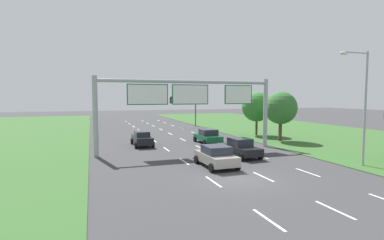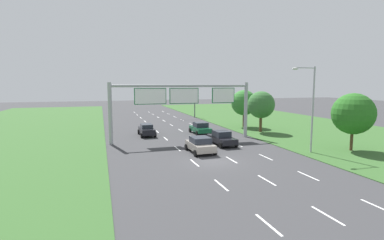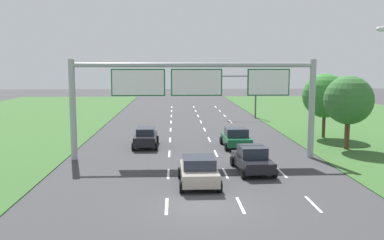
# 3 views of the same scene
# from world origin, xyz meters

# --- Properties ---
(ground_plane) EXTENTS (200.00, 200.00, 0.00)m
(ground_plane) POSITION_xyz_m (0.00, 0.00, 0.00)
(ground_plane) COLOR #38383A
(grass_verge_right) EXTENTS (24.00, 120.00, 0.06)m
(grass_verge_right) POSITION_xyz_m (21.00, 10.00, 0.03)
(grass_verge_right) COLOR #335B28
(grass_verge_right) RESTS_ON ground_plane
(lane_dashes_inner_left) EXTENTS (0.14, 68.40, 0.01)m
(lane_dashes_inner_left) POSITION_xyz_m (-1.75, 15.00, 0.00)
(lane_dashes_inner_left) COLOR white
(lane_dashes_inner_left) RESTS_ON ground_plane
(lane_dashes_inner_right) EXTENTS (0.14, 68.40, 0.01)m
(lane_dashes_inner_right) POSITION_xyz_m (1.75, 15.00, 0.00)
(lane_dashes_inner_right) COLOR white
(lane_dashes_inner_right) RESTS_ON ground_plane
(lane_dashes_slip) EXTENTS (0.14, 68.40, 0.01)m
(lane_dashes_slip) POSITION_xyz_m (5.25, 15.00, 0.00)
(lane_dashes_slip) COLOR white
(lane_dashes_slip) RESTS_ON ground_plane
(car_near_red) EXTENTS (2.28, 4.08, 1.58)m
(car_near_red) POSITION_xyz_m (-0.03, 3.57, 0.81)
(car_near_red) COLOR gray
(car_near_red) RESTS_ON ground_plane
(car_lead_silver) EXTENTS (2.30, 4.05, 1.58)m
(car_lead_silver) POSITION_xyz_m (3.61, 14.35, 0.78)
(car_lead_silver) COLOR #145633
(car_lead_silver) RESTS_ON ground_plane
(car_mid_lane) EXTENTS (1.98, 4.18, 1.55)m
(car_mid_lane) POSITION_xyz_m (-3.69, 14.90, 0.79)
(car_mid_lane) COLOR black
(car_mid_lane) RESTS_ON ground_plane
(car_far_ahead) EXTENTS (2.30, 4.48, 1.59)m
(car_far_ahead) POSITION_xyz_m (3.47, 6.44, 0.79)
(car_far_ahead) COLOR black
(car_far_ahead) RESTS_ON ground_plane
(sign_gantry) EXTENTS (17.24, 0.44, 7.00)m
(sign_gantry) POSITION_xyz_m (0.07, 10.34, 4.95)
(sign_gantry) COLOR #9EA0A5
(sign_gantry) RESTS_ON ground_plane
(traffic_light_mast) EXTENTS (4.76, 0.49, 5.60)m
(traffic_light_mast) POSITION_xyz_m (6.86, 33.33, 3.87)
(traffic_light_mast) COLOR #47494F
(traffic_light_mast) RESTS_ON ground_plane
(street_lamp) EXTENTS (2.61, 0.32, 8.50)m
(street_lamp) POSITION_xyz_m (10.11, 0.28, 5.08)
(street_lamp) COLOR #9EA0A5
(street_lamp) RESTS_ON ground_plane
(roadside_tree_mid) EXTENTS (3.79, 3.79, 5.81)m
(roadside_tree_mid) POSITION_xyz_m (12.13, 12.98, 3.90)
(roadside_tree_mid) COLOR #513823
(roadside_tree_mid) RESTS_ON ground_plane
(roadside_tree_far) EXTENTS (3.98, 3.98, 5.86)m
(roadside_tree_far) POSITION_xyz_m (12.17, 18.33, 3.87)
(roadside_tree_far) COLOR #513823
(roadside_tree_far) RESTS_ON ground_plane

